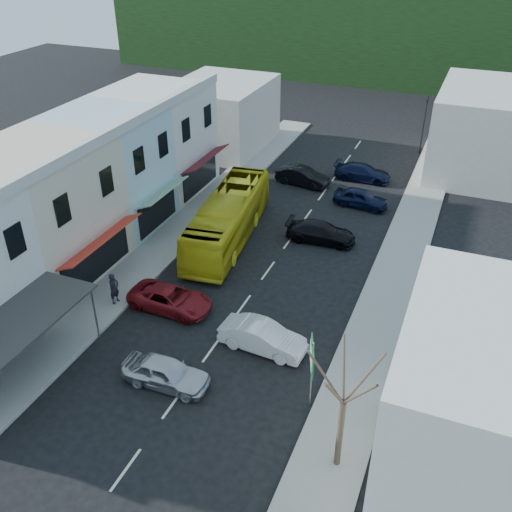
% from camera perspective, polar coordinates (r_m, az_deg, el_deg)
% --- Properties ---
extents(ground, '(120.00, 120.00, 0.00)m').
position_cam_1_polar(ground, '(29.79, -4.40, -9.22)').
color(ground, black).
rests_on(ground, ground).
extents(sidewalk_left, '(3.00, 52.00, 0.15)m').
position_cam_1_polar(sidewalk_left, '(40.00, -7.83, 2.27)').
color(sidewalk_left, gray).
rests_on(sidewalk_left, ground).
extents(sidewalk_right, '(3.00, 52.00, 0.15)m').
position_cam_1_polar(sidewalk_right, '(35.82, 13.66, -2.16)').
color(sidewalk_right, gray).
rests_on(sidewalk_right, ground).
extents(shopfront_row, '(8.25, 30.00, 8.00)m').
position_cam_1_polar(shopfront_row, '(37.34, -18.76, 5.38)').
color(shopfront_row, silver).
rests_on(shopfront_row, ground).
extents(right_building, '(8.00, 9.00, 8.00)m').
position_cam_1_polar(right_building, '(22.39, 23.91, -15.37)').
color(right_building, silver).
rests_on(right_building, ground).
extents(distant_block_left, '(8.00, 10.00, 6.00)m').
position_cam_1_polar(distant_block_left, '(54.67, -3.48, 13.94)').
color(distant_block_left, '#B7B2A8').
rests_on(distant_block_left, ground).
extents(distant_block_right, '(8.00, 12.00, 7.00)m').
position_cam_1_polar(distant_block_right, '(52.49, 21.94, 11.59)').
color(distant_block_right, '#B7B2A8').
rests_on(distant_block_right, ground).
extents(hillside, '(80.00, 26.00, 14.00)m').
position_cam_1_polar(hillside, '(86.89, 15.02, 22.09)').
color(hillside, black).
rests_on(hillside, ground).
extents(bus, '(3.94, 11.82, 3.10)m').
position_cam_1_polar(bus, '(38.30, -2.80, 3.67)').
color(bus, gold).
rests_on(bus, ground).
extents(car_silver, '(4.44, 1.91, 1.40)m').
position_cam_1_polar(car_silver, '(27.67, -9.00, -11.47)').
color(car_silver, silver).
rests_on(car_silver, ground).
extents(car_white, '(4.50, 2.07, 1.40)m').
position_cam_1_polar(car_white, '(29.27, 0.67, -8.19)').
color(car_white, silver).
rests_on(car_white, ground).
extents(car_red, '(4.63, 1.98, 1.40)m').
position_cam_1_polar(car_red, '(32.35, -8.57, -4.21)').
color(car_red, maroon).
rests_on(car_red, ground).
extents(car_black_near, '(4.62, 2.16, 1.40)m').
position_cam_1_polar(car_black_near, '(38.74, 6.51, 2.40)').
color(car_black_near, black).
rests_on(car_black_near, ground).
extents(car_navy_mid, '(4.53, 2.15, 1.40)m').
position_cam_1_polar(car_navy_mid, '(43.91, 10.45, 5.72)').
color(car_navy_mid, black).
rests_on(car_navy_mid, ground).
extents(car_black_far, '(4.60, 2.38, 1.40)m').
position_cam_1_polar(car_black_far, '(47.01, 4.68, 7.92)').
color(car_black_far, black).
rests_on(car_black_far, ground).
extents(car_navy_far, '(4.54, 1.95, 1.40)m').
position_cam_1_polar(car_navy_far, '(48.55, 10.61, 8.26)').
color(car_navy_far, black).
rests_on(car_navy_far, ground).
extents(pedestrian_left, '(0.47, 0.64, 1.70)m').
position_cam_1_polar(pedestrian_left, '(33.15, -13.99, -3.29)').
color(pedestrian_left, black).
rests_on(pedestrian_left, sidewalk_left).
extents(direction_sign, '(1.25, 1.77, 3.68)m').
position_cam_1_polar(direction_sign, '(25.68, 5.52, -11.78)').
color(direction_sign, '#125624').
rests_on(direction_sign, ground).
extents(street_tree, '(3.75, 3.75, 6.99)m').
position_cam_1_polar(street_tree, '(22.32, 8.72, -14.36)').
color(street_tree, '#33291F').
rests_on(street_tree, ground).
extents(traffic_signal, '(0.84, 1.22, 5.37)m').
position_cam_1_polar(traffic_signal, '(54.83, 16.43, 12.45)').
color(traffic_signal, black).
rests_on(traffic_signal, ground).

